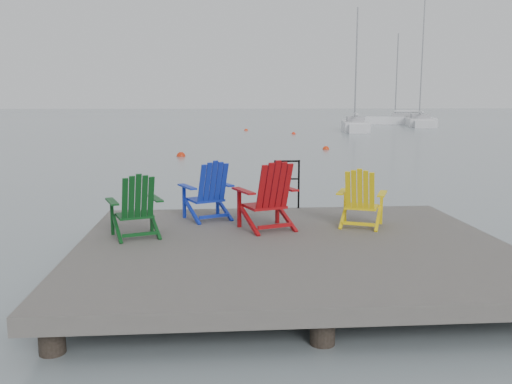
{
  "coord_description": "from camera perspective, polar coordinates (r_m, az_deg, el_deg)",
  "views": [
    {
      "loc": [
        -1.08,
        -7.36,
        2.45
      ],
      "look_at": [
        -0.34,
        2.23,
        0.85
      ],
      "focal_mm": 38.0,
      "sensor_mm": 36.0,
      "label": 1
    }
  ],
  "objects": [
    {
      "name": "dock",
      "position": [
        7.73,
        3.82,
        -6.37
      ],
      "size": [
        6.0,
        5.0,
        1.4
      ],
      "color": "#2B2826",
      "rests_on": "ground"
    },
    {
      "name": "buoy_d",
      "position": [
        47.5,
        -1.05,
        6.49
      ],
      "size": [
        0.33,
        0.33,
        0.33
      ],
      "primitive_type": "sphere",
      "color": "red",
      "rests_on": "ground"
    },
    {
      "name": "buoy_a",
      "position": [
        28.7,
        7.37,
        4.47
      ],
      "size": [
        0.35,
        0.35,
        0.35
      ],
      "primitive_type": "sphere",
      "color": "red",
      "rests_on": "ground"
    },
    {
      "name": "sailboat_mid",
      "position": [
        59.59,
        16.83,
        7.03
      ],
      "size": [
        5.15,
        10.12,
        13.35
      ],
      "rotation": [
        0.0,
        0.0,
        -0.28
      ],
      "color": "silver",
      "rests_on": "ground"
    },
    {
      "name": "chair_yellow",
      "position": [
        8.66,
        11.0,
        -0.6
      ],
      "size": [
        0.9,
        0.86,
        0.93
      ],
      "rotation": [
        0.0,
        0.0,
        -0.39
      ],
      "color": "yellow",
      "rests_on": "dock"
    },
    {
      "name": "chair_green",
      "position": [
        8.02,
        -12.54,
        -1.41
      ],
      "size": [
        0.89,
        0.85,
        0.94
      ],
      "rotation": [
        0.0,
        0.0,
        0.34
      ],
      "color": "#0B3D15",
      "rests_on": "dock"
    },
    {
      "name": "chair_red",
      "position": [
        8.3,
        1.31,
        -0.35
      ],
      "size": [
        1.03,
        0.98,
        1.07
      ],
      "rotation": [
        0.0,
        0.0,
        0.35
      ],
      "color": "maroon",
      "rests_on": "dock"
    },
    {
      "name": "buoy_c",
      "position": [
        42.28,
        3.98,
        6.1
      ],
      "size": [
        0.32,
        0.32,
        0.32
      ],
      "primitive_type": "sphere",
      "color": "red",
      "rests_on": "ground"
    },
    {
      "name": "ground",
      "position": [
        7.83,
        3.79,
        -8.82
      ],
      "size": [
        400.0,
        400.0,
        0.0
      ],
      "primitive_type": "plane",
      "color": "slate",
      "rests_on": "ground"
    },
    {
      "name": "buoy_b",
      "position": [
        24.99,
        -7.9,
        3.73
      ],
      "size": [
        0.41,
        0.41,
        0.41
      ],
      "primitive_type": "sphere",
      "color": "red",
      "rests_on": "ground"
    },
    {
      "name": "sailboat_far",
      "position": [
        63.62,
        14.76,
        7.25
      ],
      "size": [
        7.52,
        4.05,
        10.22
      ],
      "rotation": [
        0.0,
        0.0,
        1.26
      ],
      "color": "white",
      "rests_on": "ground"
    },
    {
      "name": "sailboat_near",
      "position": [
        48.12,
        10.34,
        6.8
      ],
      "size": [
        3.4,
        7.91,
        10.69
      ],
      "rotation": [
        0.0,
        0.0,
        -0.19
      ],
      "color": "silver",
      "rests_on": "ground"
    },
    {
      "name": "handrail",
      "position": [
        10.0,
        3.28,
        1.33
      ],
      "size": [
        0.48,
        0.04,
        0.9
      ],
      "color": "black",
      "rests_on": "dock"
    },
    {
      "name": "chair_blue",
      "position": [
        9.06,
        -5.03,
        0.18
      ],
      "size": [
        0.96,
        0.92,
        0.99
      ],
      "rotation": [
        0.0,
        0.0,
        0.42
      ],
      "color": "#1028AD",
      "rests_on": "dock"
    }
  ]
}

